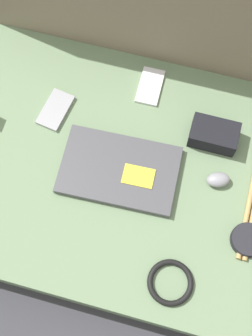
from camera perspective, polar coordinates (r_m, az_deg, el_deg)
ground_plane at (r=1.50m, az=-0.00°, el=-2.11°), size 8.00×8.00×0.00m
couch_seat at (r=1.44m, az=-0.00°, el=-1.24°), size 1.10×0.78×0.14m
couch_backrest at (r=1.48m, az=5.28°, el=19.36°), size 1.10×0.20×0.59m
laptop at (r=1.36m, az=-0.81°, el=-0.25°), size 0.35×0.23×0.03m
computer_mouse at (r=1.37m, az=11.17°, el=-1.41°), size 0.08×0.06×0.03m
speaker_puck at (r=1.35m, az=14.64°, el=-8.46°), size 0.10×0.10×0.02m
phone_silver at (r=1.46m, az=-8.60°, el=7.02°), size 0.09×0.14×0.01m
phone_black at (r=1.49m, az=3.12°, el=9.88°), size 0.07×0.13×0.01m
camera_pouch at (r=1.40m, az=10.66°, el=4.01°), size 0.14×0.09×0.06m
cable_coil at (r=1.29m, az=5.42°, el=-13.72°), size 0.13×0.13×0.02m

